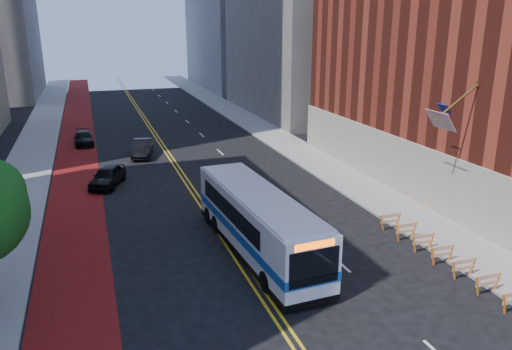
{
  "coord_description": "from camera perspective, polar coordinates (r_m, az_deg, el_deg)",
  "views": [
    {
      "loc": [
        -6.65,
        -14.49,
        11.77
      ],
      "look_at": [
        0.95,
        8.0,
        4.5
      ],
      "focal_mm": 35.0,
      "sensor_mm": 36.0,
      "label": 1
    }
  ],
  "objects": [
    {
      "name": "center_line_outer",
      "position": [
        46.53,
        -9.62,
        2.14
      ],
      "size": [
        0.14,
        140.0,
        0.01
      ],
      "primitive_type": "cube",
      "color": "gold",
      "rests_on": "ground"
    },
    {
      "name": "bus_lane_paint",
      "position": [
        46.05,
        -19.83,
        1.2
      ],
      "size": [
        3.6,
        140.0,
        0.01
      ],
      "primitive_type": "cube",
      "color": "maroon",
      "rests_on": "ground"
    },
    {
      "name": "sidewalk_right",
      "position": [
        49.64,
        3.97,
        3.37
      ],
      "size": [
        4.0,
        140.0,
        0.15
      ],
      "primitive_type": "cube",
      "color": "gray",
      "rests_on": "ground"
    },
    {
      "name": "car_c",
      "position": [
        53.14,
        -19.09,
        4.0
      ],
      "size": [
        2.01,
        4.51,
        1.29
      ],
      "primitive_type": "imported",
      "rotation": [
        0.0,
        0.0,
        0.05
      ],
      "color": "black",
      "rests_on": "ground"
    },
    {
      "name": "construction_barriers",
      "position": [
        26.62,
        21.56,
        -8.89
      ],
      "size": [
        1.42,
        10.91,
        1.0
      ],
      "color": "orange",
      "rests_on": "ground"
    },
    {
      "name": "center_line_inner",
      "position": [
        46.48,
        -10.06,
        2.1
      ],
      "size": [
        0.14,
        140.0,
        0.01
      ],
      "primitive_type": "cube",
      "color": "gold",
      "rests_on": "ground"
    },
    {
      "name": "car_a",
      "position": [
        38.95,
        -16.61,
        -0.12
      ],
      "size": [
        3.31,
        4.79,
        1.51
      ],
      "primitive_type": "imported",
      "rotation": [
        0.0,
        0.0,
        -0.38
      ],
      "color": "black",
      "rests_on": "ground"
    },
    {
      "name": "sidewalk_left",
      "position": [
        46.32,
        -24.64,
        0.82
      ],
      "size": [
        4.0,
        140.0,
        0.15
      ],
      "primitive_type": "cube",
      "color": "gray",
      "rests_on": "ground"
    },
    {
      "name": "transit_bus",
      "position": [
        26.39,
        0.12,
        -5.26
      ],
      "size": [
        3.45,
        12.39,
        3.37
      ],
      "rotation": [
        0.0,
        0.0,
        0.06
      ],
      "color": "white",
      "rests_on": "ground"
    },
    {
      "name": "car_b",
      "position": [
        46.83,
        -12.85,
        3.02
      ],
      "size": [
        2.56,
        4.92,
        1.54
      ],
      "primitive_type": "imported",
      "rotation": [
        0.0,
        0.0,
        -0.21
      ],
      "color": "black",
      "rests_on": "ground"
    },
    {
      "name": "lane_dashes",
      "position": [
        55.0,
        -6.23,
        4.58
      ],
      "size": [
        0.14,
        98.2,
        0.01
      ],
      "color": "silver",
      "rests_on": "ground"
    }
  ]
}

